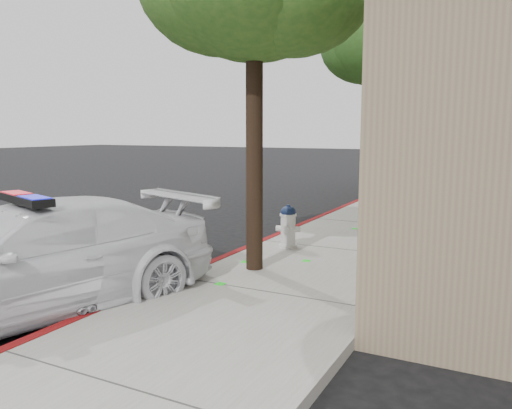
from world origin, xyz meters
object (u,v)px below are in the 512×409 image
(police_car, at_px, (29,259))
(street_tree_mid, at_px, (383,43))
(street_tree_far, at_px, (412,75))
(fire_hydrant, at_px, (288,226))

(police_car, xyz_separation_m, street_tree_mid, (1.88, 10.54, 4.12))
(street_tree_far, bearing_deg, police_car, -95.65)
(fire_hydrant, distance_m, street_tree_far, 12.57)
(police_car, height_order, fire_hydrant, police_car)
(police_car, bearing_deg, street_tree_far, 103.42)
(street_tree_mid, bearing_deg, police_car, -100.13)
(police_car, bearing_deg, street_tree_mid, 98.93)
(fire_hydrant, relative_size, street_tree_far, 0.14)
(police_car, xyz_separation_m, fire_hydrant, (1.68, 4.49, -0.17))
(fire_hydrant, relative_size, street_tree_mid, 0.13)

